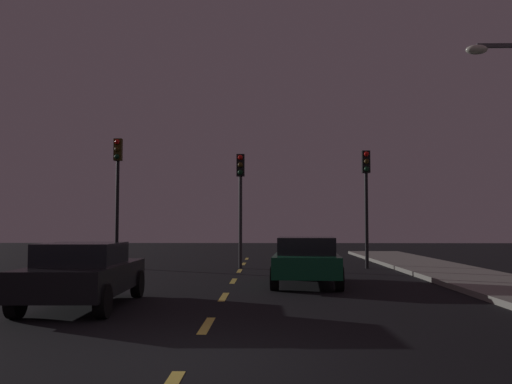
% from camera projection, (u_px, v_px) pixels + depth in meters
% --- Properties ---
extents(ground_plane, '(80.00, 80.00, 0.00)m').
position_uv_depth(ground_plane, '(226.00, 294.00, 13.91)').
color(ground_plane, black).
extents(lane_stripe_second, '(0.16, 1.60, 0.01)m').
position_uv_depth(lane_stripe_second, '(207.00, 325.00, 9.51)').
color(lane_stripe_second, '#EACC4C').
rests_on(lane_stripe_second, ground_plane).
extents(lane_stripe_third, '(0.16, 1.60, 0.01)m').
position_uv_depth(lane_stripe_third, '(224.00, 297.00, 13.31)').
color(lane_stripe_third, '#EACC4C').
rests_on(lane_stripe_third, ground_plane).
extents(lane_stripe_fourth, '(0.16, 1.60, 0.01)m').
position_uv_depth(lane_stripe_fourth, '(233.00, 281.00, 17.10)').
color(lane_stripe_fourth, '#EACC4C').
rests_on(lane_stripe_fourth, ground_plane).
extents(lane_stripe_fifth, '(0.16, 1.60, 0.01)m').
position_uv_depth(lane_stripe_fifth, '(240.00, 271.00, 20.89)').
color(lane_stripe_fifth, '#EACC4C').
rests_on(lane_stripe_fifth, ground_plane).
extents(lane_stripe_sixth, '(0.16, 1.60, 0.01)m').
position_uv_depth(lane_stripe_sixth, '(244.00, 264.00, 24.68)').
color(lane_stripe_sixth, '#EACC4C').
rests_on(lane_stripe_sixth, ground_plane).
extents(lane_stripe_seventh, '(0.16, 1.60, 0.01)m').
position_uv_depth(lane_stripe_seventh, '(247.00, 259.00, 28.48)').
color(lane_stripe_seventh, '#EACC4C').
rests_on(lane_stripe_seventh, ground_plane).
extents(traffic_signal_left, '(0.32, 0.38, 5.26)m').
position_uv_depth(traffic_signal_left, '(118.00, 178.00, 22.48)').
color(traffic_signal_left, black).
rests_on(traffic_signal_left, ground_plane).
extents(traffic_signal_center, '(0.32, 0.38, 4.61)m').
position_uv_depth(traffic_signal_center, '(240.00, 188.00, 22.36)').
color(traffic_signal_center, '#2D2D30').
rests_on(traffic_signal_center, ground_plane).
extents(traffic_signal_right, '(0.32, 0.38, 4.73)m').
position_uv_depth(traffic_signal_right, '(366.00, 185.00, 22.26)').
color(traffic_signal_right, black).
rests_on(traffic_signal_right, ground_plane).
extents(car_stopped_ahead, '(2.17, 4.43, 1.38)m').
position_uv_depth(car_stopped_ahead, '(306.00, 260.00, 16.14)').
color(car_stopped_ahead, '#0F4C2D').
rests_on(car_stopped_ahead, ground_plane).
extents(car_adjacent_lane, '(1.92, 4.20, 1.36)m').
position_uv_depth(car_adjacent_lane, '(84.00, 273.00, 11.73)').
color(car_adjacent_lane, black).
rests_on(car_adjacent_lane, ground_plane).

